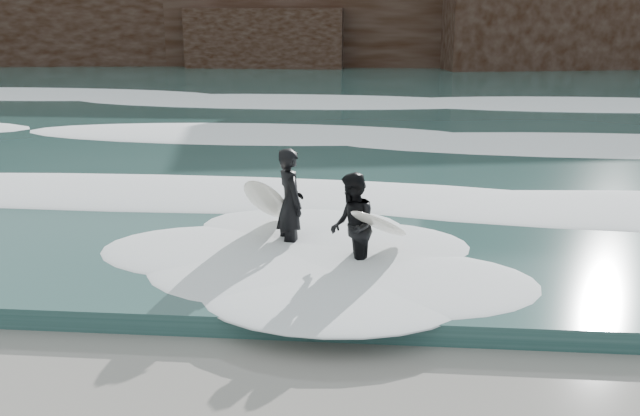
# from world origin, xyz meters

# --- Properties ---
(sea) EXTENTS (90.00, 52.00, 0.30)m
(sea) POSITION_xyz_m (0.00, 29.00, 0.15)
(sea) COLOR #264945
(sea) RESTS_ON ground
(foam_near) EXTENTS (60.00, 3.20, 0.20)m
(foam_near) POSITION_xyz_m (0.00, 9.00, 0.40)
(foam_near) COLOR white
(foam_near) RESTS_ON sea
(foam_mid) EXTENTS (60.00, 4.00, 0.24)m
(foam_mid) POSITION_xyz_m (0.00, 16.00, 0.42)
(foam_mid) COLOR white
(foam_mid) RESTS_ON sea
(foam_far) EXTENTS (60.00, 4.80, 0.30)m
(foam_far) POSITION_xyz_m (0.00, 25.00, 0.45)
(foam_far) COLOR white
(foam_far) RESTS_ON sea
(surfer_left) EXTENTS (1.10, 2.03, 1.86)m
(surfer_left) POSITION_xyz_m (-1.91, 6.13, 0.94)
(surfer_left) COLOR black
(surfer_left) RESTS_ON ground
(surfer_right) EXTENTS (1.39, 1.89, 1.67)m
(surfer_right) POSITION_xyz_m (-0.72, 5.21, 0.84)
(surfer_right) COLOR black
(surfer_right) RESTS_ON ground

